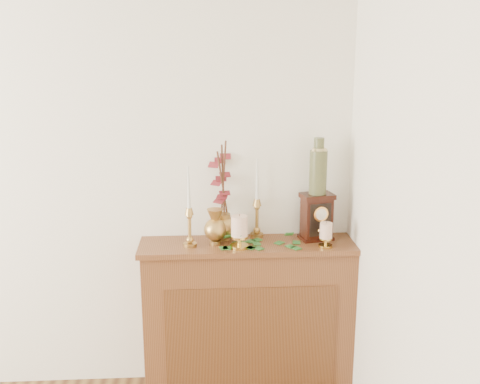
{
  "coord_description": "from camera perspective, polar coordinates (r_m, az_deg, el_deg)",
  "views": [
    {
      "loc": [
        1.17,
        -0.91,
        1.99
      ],
      "look_at": [
        1.35,
        2.05,
        1.24
      ],
      "focal_mm": 42.0,
      "sensor_mm": 36.0,
      "label": 1
    }
  ],
  "objects": [
    {
      "name": "pillar_candle_left",
      "position": [
        3.08,
        -0.07,
        -3.91
      ],
      "size": [
        0.1,
        0.1,
        0.2
      ],
      "rotation": [
        0.0,
        0.0,
        0.12
      ],
      "color": "gold",
      "rests_on": "console_shelf"
    },
    {
      "name": "ivy_garland",
      "position": [
        3.14,
        1.43,
        -5.28
      ],
      "size": [
        0.49,
        0.17,
        0.09
      ],
      "rotation": [
        0.0,
        0.0,
        -0.43
      ],
      "color": "#296627",
      "rests_on": "console_shelf"
    },
    {
      "name": "pillar_candle_right",
      "position": [
        3.13,
        8.72,
        -4.21
      ],
      "size": [
        0.08,
        0.08,
        0.15
      ],
      "rotation": [
        0.0,
        0.0,
        -0.11
      ],
      "color": "gold",
      "rests_on": "console_shelf"
    },
    {
      "name": "candlestick_left",
      "position": [
        3.1,
        -5.16,
        -2.93
      ],
      "size": [
        0.08,
        0.08,
        0.45
      ],
      "rotation": [
        0.0,
        0.0,
        -0.36
      ],
      "color": "#B48E48",
      "rests_on": "console_shelf"
    },
    {
      "name": "bud_vase",
      "position": [
        3.14,
        -2.54,
        -3.57
      ],
      "size": [
        0.13,
        0.13,
        0.2
      ],
      "rotation": [
        0.0,
        0.0,
        -0.36
      ],
      "color": "#B48E48",
      "rests_on": "console_shelf"
    },
    {
      "name": "ginger_jar",
      "position": [
        3.21,
        -1.87,
        -0.18
      ],
      "size": [
        0.23,
        0.25,
        0.58
      ],
      "rotation": [
        0.0,
        0.0,
        -0.28
      ],
      "color": "#B48E48",
      "rests_on": "console_shelf"
    },
    {
      "name": "candlestick_center",
      "position": [
        3.25,
        1.74,
        -2.01
      ],
      "size": [
        0.08,
        0.08,
        0.46
      ],
      "rotation": [
        0.0,
        0.0,
        0.14
      ],
      "color": "#B48E48",
      "rests_on": "console_shelf"
    },
    {
      "name": "console_shelf",
      "position": [
        3.39,
        0.87,
        -13.07
      ],
      "size": [
        1.24,
        0.34,
        0.93
      ],
      "color": "brown",
      "rests_on": "ground"
    },
    {
      "name": "ceramic_vase",
      "position": [
        3.17,
        7.95,
        2.33
      ],
      "size": [
        0.1,
        0.1,
        0.32
      ],
      "rotation": [
        0.0,
        0.0,
        0.21
      ],
      "color": "#1B362B",
      "rests_on": "mantel_clock"
    },
    {
      "name": "mantel_clock",
      "position": [
        3.24,
        7.8,
        -2.54
      ],
      "size": [
        0.2,
        0.16,
        0.27
      ],
      "rotation": [
        0.0,
        0.0,
        0.21
      ],
      "color": "black",
      "rests_on": "console_shelf"
    }
  ]
}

